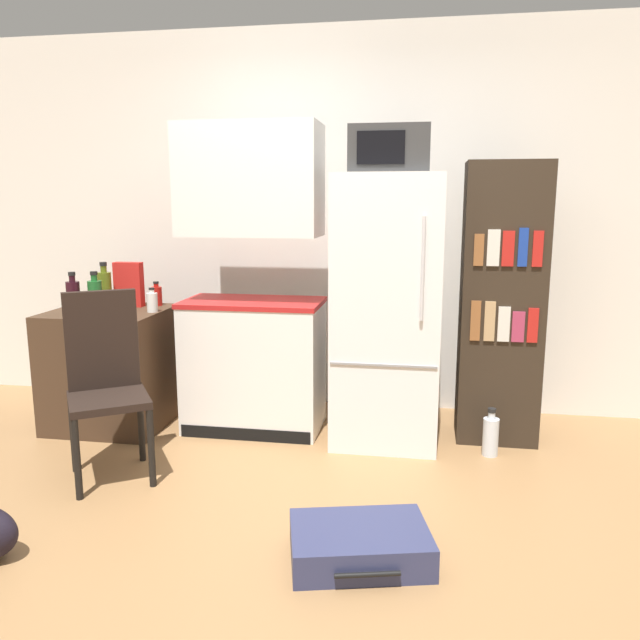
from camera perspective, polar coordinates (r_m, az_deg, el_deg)
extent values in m
plane|color=olive|center=(2.94, -3.07, -19.49)|extent=(24.00, 24.00, 0.00)
cube|color=white|center=(4.49, 4.90, 8.85)|extent=(6.40, 0.10, 2.66)
cube|color=#422D1E|center=(4.40, -18.49, -4.15)|extent=(0.73, 0.67, 0.78)
cube|color=white|center=(4.12, -6.04, -4.29)|extent=(0.88, 0.49, 0.83)
cube|color=#B21E1E|center=(4.03, -6.16, 1.60)|extent=(0.89, 0.50, 0.03)
cube|color=white|center=(3.98, -6.39, 12.57)|extent=(0.88, 0.42, 0.69)
cube|color=black|center=(4.01, -6.90, -10.36)|extent=(0.84, 0.01, 0.08)
cube|color=white|center=(3.84, 6.16, 0.82)|extent=(0.64, 0.60, 1.64)
cube|color=gray|center=(3.60, 5.78, -4.14)|extent=(0.62, 0.01, 0.01)
cylinder|color=silver|center=(3.48, 9.38, 4.62)|extent=(0.02, 0.02, 0.57)
cube|color=#333333|center=(3.79, 6.46, 15.15)|extent=(0.46, 0.43, 0.26)
cube|color=black|center=(3.58, 5.58, 15.43)|extent=(0.27, 0.01, 0.18)
cube|color=#2D2319|center=(3.98, 16.23, 1.35)|extent=(0.49, 0.34, 1.72)
cube|color=brown|center=(3.81, 14.03, -0.06)|extent=(0.06, 0.01, 0.24)
cube|color=tan|center=(3.81, 15.25, -0.11)|extent=(0.06, 0.01, 0.24)
cube|color=silver|center=(3.83, 16.46, -0.37)|extent=(0.07, 0.01, 0.21)
cube|color=#A33351|center=(3.84, 17.67, -0.60)|extent=(0.07, 0.01, 0.18)
cube|color=red|center=(3.85, 18.88, -0.47)|extent=(0.06, 0.01, 0.20)
cube|color=brown|center=(3.75, 14.32, 6.23)|extent=(0.06, 0.01, 0.18)
cube|color=silver|center=(3.76, 15.58, 6.37)|extent=(0.07, 0.01, 0.21)
cube|color=red|center=(3.77, 16.82, 6.27)|extent=(0.07, 0.01, 0.20)
cube|color=#193899|center=(3.78, 18.07, 6.34)|extent=(0.05, 0.01, 0.22)
cube|color=red|center=(3.79, 19.30, 6.16)|extent=(0.06, 0.01, 0.21)
cylinder|color=black|center=(4.16, -21.61, 1.82)|extent=(0.08, 0.08, 0.21)
cylinder|color=black|center=(4.15, -21.73, 3.54)|extent=(0.04, 0.04, 0.04)
cylinder|color=black|center=(4.14, -21.76, 3.95)|extent=(0.04, 0.04, 0.02)
cylinder|color=#1E6028|center=(4.17, -19.85, 1.93)|extent=(0.09, 0.09, 0.21)
cylinder|color=#1E6028|center=(4.15, -19.96, 3.65)|extent=(0.04, 0.04, 0.04)
cylinder|color=black|center=(4.15, -19.99, 4.06)|extent=(0.05, 0.05, 0.02)
cylinder|color=white|center=(4.16, -15.09, 1.56)|extent=(0.07, 0.07, 0.12)
cylinder|color=white|center=(4.15, -15.14, 2.55)|extent=(0.03, 0.03, 0.02)
cylinder|color=black|center=(4.14, -15.15, 2.78)|extent=(0.04, 0.04, 0.01)
cylinder|color=#566619|center=(4.37, -19.07, 2.56)|extent=(0.09, 0.09, 0.24)
cylinder|color=#566619|center=(4.35, -19.18, 4.42)|extent=(0.04, 0.04, 0.04)
cylinder|color=black|center=(4.35, -19.21, 4.86)|extent=(0.05, 0.05, 0.02)
cylinder|color=#AD1914|center=(4.40, -14.71, 2.12)|extent=(0.07, 0.07, 0.13)
cylinder|color=#AD1914|center=(4.39, -14.76, 3.10)|extent=(0.03, 0.03, 0.02)
cylinder|color=black|center=(4.39, -14.77, 3.34)|extent=(0.04, 0.04, 0.01)
cylinder|color=silver|center=(4.39, -21.51, 1.12)|extent=(0.16, 0.16, 0.04)
cube|color=red|center=(4.41, -17.07, 3.13)|extent=(0.19, 0.07, 0.30)
cylinder|color=black|center=(3.42, -21.33, -11.80)|extent=(0.04, 0.04, 0.43)
cylinder|color=black|center=(3.45, -15.17, -11.23)|extent=(0.04, 0.04, 0.43)
cylinder|color=black|center=(3.76, -21.62, -9.75)|extent=(0.04, 0.04, 0.43)
cylinder|color=black|center=(3.78, -16.05, -9.25)|extent=(0.04, 0.04, 0.43)
cube|color=black|center=(3.52, -18.77, -6.93)|extent=(0.55, 0.55, 0.04)
cube|color=black|center=(3.62, -19.32, -1.71)|extent=(0.34, 0.25, 0.54)
cube|color=navy|center=(2.78, 3.65, -19.77)|extent=(0.65, 0.52, 0.14)
cylinder|color=black|center=(2.60, 4.37, -22.20)|extent=(0.26, 0.08, 0.02)
cylinder|color=silver|center=(3.88, 15.33, -10.28)|extent=(0.09, 0.09, 0.23)
cylinder|color=silver|center=(3.83, 15.43, -8.41)|extent=(0.04, 0.04, 0.04)
cylinder|color=black|center=(3.82, 15.45, -7.96)|extent=(0.05, 0.05, 0.02)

